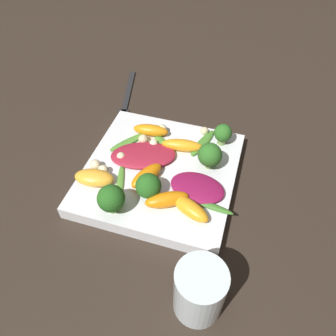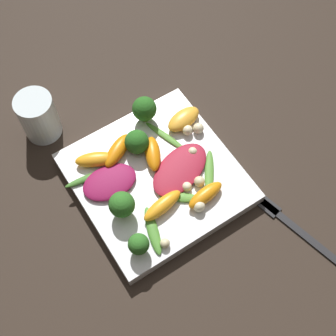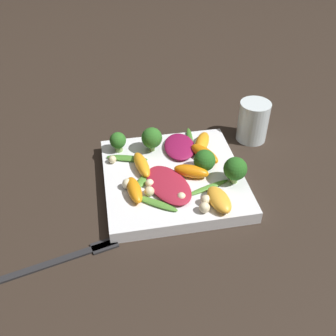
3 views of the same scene
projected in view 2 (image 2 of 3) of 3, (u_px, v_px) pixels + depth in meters
The scene contains 28 objects.
ground_plane at pixel (156, 181), 0.75m from camera, with size 2.40×2.40×0.00m, color #2D231C.
plate at pixel (156, 178), 0.74m from camera, with size 0.24×0.24×0.02m.
drinking_glass at pixel (39, 117), 0.76m from camera, with size 0.06×0.06×0.08m.
fork at pixel (294, 226), 0.71m from camera, with size 0.18×0.06×0.01m.
radicchio_leaf_0 at pixel (180, 169), 0.72m from camera, with size 0.09×0.12×0.01m.
radicchio_leaf_1 at pixel (110, 182), 0.71m from camera, with size 0.07×0.09×0.01m.
orange_segment_0 at pixel (184, 119), 0.76m from camera, with size 0.04×0.07×0.02m.
orange_segment_1 at pixel (153, 154), 0.73m from camera, with size 0.07×0.05×0.02m.
orange_segment_2 at pixel (96, 160), 0.73m from camera, with size 0.05×0.07×0.02m.
orange_segment_3 at pixel (117, 151), 0.73m from camera, with size 0.05×0.07×0.02m.
orange_segment_4 at pixel (162, 206), 0.69m from camera, with size 0.03×0.07×0.02m.
orange_segment_5 at pixel (205, 195), 0.70m from camera, with size 0.03×0.07×0.02m.
broccoli_floret_0 at pixel (139, 244), 0.65m from camera, with size 0.03×0.03×0.04m.
broccoli_floret_1 at pixel (122, 205), 0.67m from camera, with size 0.04×0.04×0.05m.
broccoli_floret_2 at pixel (137, 142), 0.73m from camera, with size 0.04×0.04×0.04m.
broccoli_floret_3 at pixel (144, 109), 0.75m from camera, with size 0.04×0.04×0.05m.
arugula_sprig_0 at pixel (153, 230), 0.68m from camera, with size 0.08×0.04×0.01m.
arugula_sprig_1 at pixel (179, 197), 0.71m from camera, with size 0.05×0.06×0.01m.
arugula_sprig_2 at pixel (87, 178), 0.72m from camera, with size 0.02×0.07×0.01m.
arugula_sprig_3 at pixel (209, 172), 0.73m from camera, with size 0.07×0.06×0.01m.
arugula_sprig_4 at pixel (166, 136), 0.76m from camera, with size 0.08×0.04×0.00m.
macadamia_nut_0 at pixel (198, 128), 0.76m from camera, with size 0.02×0.02×0.02m.
macadamia_nut_1 at pixel (199, 206), 0.69m from camera, with size 0.02×0.02×0.02m.
macadamia_nut_2 at pixel (187, 187), 0.71m from camera, with size 0.01×0.01×0.01m.
macadamia_nut_3 at pixel (165, 243), 0.67m from camera, with size 0.01×0.01×0.01m.
macadamia_nut_4 at pixel (188, 130), 0.75m from camera, with size 0.02×0.02×0.02m.
macadamia_nut_5 at pixel (199, 182), 0.71m from camera, with size 0.02×0.02×0.02m.
macadamia_nut_6 at pixel (192, 151), 0.74m from camera, with size 0.01×0.01×0.01m.
Camera 2 is at (-0.28, 0.16, 0.67)m, focal length 50.00 mm.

